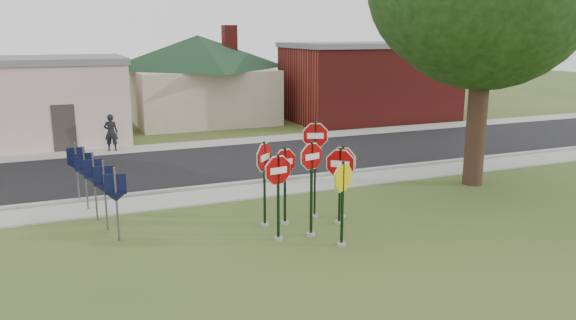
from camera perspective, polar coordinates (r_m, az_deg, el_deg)
name	(u,v)px	position (r m, az deg, el deg)	size (l,w,h in m)	color
ground	(331,246)	(14.66, 4.38, -8.73)	(120.00, 120.00, 0.00)	#37551F
sidewalk_near	(259,191)	(19.45, -2.95, -3.13)	(60.00, 1.60, 0.06)	#979890
road	(223,163)	(23.61, -6.62, -0.35)	(60.00, 7.00, 0.04)	black
sidewalk_far	(198,145)	(27.68, -9.08, 1.56)	(60.00, 1.60, 0.06)	#979890
curb	(250,183)	(20.35, -3.90, -2.30)	(60.00, 0.20, 0.14)	#979890
stop_sign_center	(311,176)	(14.86, 2.40, -1.62)	(0.97, 0.28, 2.70)	gray
stop_sign_yellow	(343,193)	(14.29, 5.57, -3.35)	(0.94, 0.50, 2.34)	gray
stop_sign_left	(278,185)	(14.59, -1.01, -2.58)	(1.06, 0.24, 2.44)	gray
stop_sign_right	(340,175)	(15.90, 5.31, -1.57)	(0.90, 0.73, 2.35)	gray
stop_sign_back_right	(315,155)	(16.35, 2.77, 0.46)	(0.96, 0.40, 2.98)	gray
stop_sign_back_left	(285,176)	(15.82, -0.32, -1.60)	(1.02, 0.28, 2.35)	gray
stop_sign_far_right	(343,172)	(16.47, 5.58, -1.23)	(0.71, 0.86, 2.29)	gray
stop_sign_far_left	(264,171)	(15.63, -2.42, -1.17)	(0.85, 0.75, 2.56)	gray
route_sign_row	(94,180)	(17.16, -19.07, -1.89)	(1.43, 4.63, 2.00)	#59595E
building_house	(199,61)	(35.15, -9.08, 9.89)	(11.60, 11.60, 6.20)	#BFB197
building_brick	(370,81)	(35.76, 8.30, 7.97)	(10.20, 6.20, 4.75)	maroon
bg_tree_right	(431,29)	(47.44, 14.36, 12.73)	(5.60, 5.60, 8.40)	black
pedestrian	(111,132)	(26.88, -17.53, 2.69)	(0.62, 0.41, 1.69)	black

